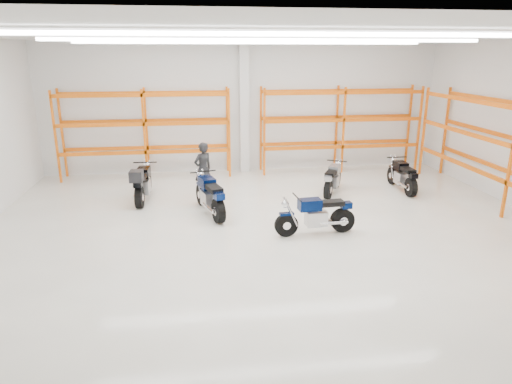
{
  "coord_description": "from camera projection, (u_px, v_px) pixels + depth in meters",
  "views": [
    {
      "loc": [
        -1.82,
        -10.19,
        4.12
      ],
      "look_at": [
        -0.33,
        0.5,
        0.81
      ],
      "focal_mm": 32.0,
      "sensor_mm": 36.0,
      "label": 1
    }
  ],
  "objects": [
    {
      "name": "ground",
      "position": [
        272.0,
        229.0,
        11.1
      ],
      "size": [
        14.0,
        14.0,
        0.0
      ],
      "primitive_type": "plane",
      "color": "beige",
      "rests_on": "ground"
    },
    {
      "name": "room_shell",
      "position": [
        273.0,
        92.0,
        10.16
      ],
      "size": [
        14.02,
        12.02,
        4.51
      ],
      "color": "white",
      "rests_on": "ground"
    },
    {
      "name": "motorcycle_main",
      "position": [
        319.0,
        216.0,
        10.71
      ],
      "size": [
        1.96,
        0.65,
        0.96
      ],
      "color": "black",
      "rests_on": "ground"
    },
    {
      "name": "motorcycle_back_a",
      "position": [
        142.0,
        184.0,
        12.99
      ],
      "size": [
        0.69,
        2.17,
        1.11
      ],
      "color": "black",
      "rests_on": "ground"
    },
    {
      "name": "motorcycle_back_b",
      "position": [
        210.0,
        197.0,
        11.97
      ],
      "size": [
        0.85,
        2.1,
        1.05
      ],
      "color": "black",
      "rests_on": "ground"
    },
    {
      "name": "motorcycle_back_c",
      "position": [
        332.0,
        180.0,
        13.8
      ],
      "size": [
        1.03,
        1.7,
        0.92
      ],
      "color": "black",
      "rests_on": "ground"
    },
    {
      "name": "motorcycle_back_d",
      "position": [
        403.0,
        177.0,
        14.06
      ],
      "size": [
        0.65,
        1.96,
        0.96
      ],
      "color": "black",
      "rests_on": "ground"
    },
    {
      "name": "standing_man",
      "position": [
        203.0,
        169.0,
        13.48
      ],
      "size": [
        0.71,
        0.64,
        1.62
      ],
      "primitive_type": "imported",
      "rotation": [
        0.0,
        0.0,
        3.71
      ],
      "color": "black",
      "rests_on": "ground"
    },
    {
      "name": "structural_column",
      "position": [
        244.0,
        108.0,
        15.95
      ],
      "size": [
        0.32,
        0.32,
        4.5
      ],
      "primitive_type": "cube",
      "color": "white",
      "rests_on": "ground"
    },
    {
      "name": "pallet_racking_back_left",
      "position": [
        145.0,
        125.0,
        15.32
      ],
      "size": [
        5.67,
        0.87,
        3.0
      ],
      "color": "#DE3900",
      "rests_on": "ground"
    },
    {
      "name": "pallet_racking_back_right",
      "position": [
        340.0,
        121.0,
        16.21
      ],
      "size": [
        5.67,
        0.87,
        3.0
      ],
      "color": "#DE3900",
      "rests_on": "ground"
    }
  ]
}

